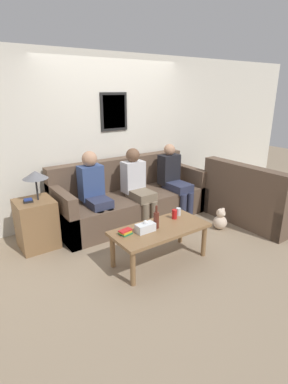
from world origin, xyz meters
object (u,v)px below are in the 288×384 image
(wine_bottle, at_px, (156,220))
(teddy_bear, at_px, (220,220))
(person_left, at_px, (94,190))
(person_right, at_px, (174,177))
(couch_side, at_px, (254,201))
(couch_main, at_px, (130,199))
(person_middle, at_px, (137,184))
(drinking_glass, at_px, (178,212))
(coffee_table, at_px, (160,232))

(wine_bottle, relative_size, teddy_bear, 0.86)
(person_left, distance_m, person_right, 1.44)
(teddy_bear, bearing_deg, couch_side, -5.95)
(couch_main, relative_size, person_middle, 2.10)
(drinking_glass, relative_size, person_left, 0.08)
(wine_bottle, height_order, person_middle, person_middle)
(couch_main, relative_size, coffee_table, 2.07)
(person_middle, bearing_deg, wine_bottle, -112.87)
(person_left, distance_m, teddy_bear, 1.97)
(person_left, relative_size, person_middle, 1.02)
(person_middle, distance_m, person_right, 0.74)
(person_left, bearing_deg, teddy_bear, -32.31)
(couch_main, distance_m, coffee_table, 1.41)
(drinking_glass, bearing_deg, person_right, 52.72)
(couch_main, xyz_separation_m, wine_bottle, (-0.46, -1.32, 0.24))
(coffee_table, relative_size, teddy_bear, 3.60)
(person_right, bearing_deg, couch_main, 163.09)
(person_right, bearing_deg, couch_side, -49.08)
(couch_side, height_order, person_middle, person_middle)
(couch_side, bearing_deg, teddy_bear, 84.05)
(wine_bottle, relative_size, person_right, 0.24)
(wine_bottle, distance_m, person_left, 1.21)
(coffee_table, height_order, teddy_bear, coffee_table)
(coffee_table, relative_size, wine_bottle, 4.19)
(wine_bottle, height_order, person_left, person_left)
(couch_side, distance_m, person_middle, 1.92)
(drinking_glass, height_order, teddy_bear, drinking_glass)
(couch_side, height_order, teddy_bear, couch_side)
(person_middle, xyz_separation_m, person_right, (0.74, -0.00, -0.02))
(drinking_glass, height_order, person_left, person_left)
(person_left, relative_size, person_right, 1.03)
(wine_bottle, bearing_deg, couch_main, 70.68)
(couch_main, height_order, person_right, person_right)
(person_left, height_order, person_middle, person_left)
(couch_side, relative_size, wine_bottle, 5.17)
(couch_side, relative_size, drinking_glass, 14.87)
(person_right, bearing_deg, coffee_table, -136.08)
(person_middle, bearing_deg, couch_main, 89.88)
(wine_bottle, xyz_separation_m, person_right, (1.20, 1.09, 0.07))
(drinking_glass, distance_m, person_right, 1.21)
(couch_side, bearing_deg, person_right, 40.92)
(person_left, relative_size, teddy_bear, 3.63)
(coffee_table, xyz_separation_m, person_left, (-0.27, 1.20, 0.27))
(couch_main, relative_size, drinking_glass, 25.00)
(couch_side, bearing_deg, couch_main, 52.68)
(coffee_table, xyz_separation_m, teddy_bear, (1.33, 0.19, -0.25))
(person_left, xyz_separation_m, person_middle, (0.69, -0.08, -0.02))
(drinking_glass, bearing_deg, person_middle, 90.68)
(drinking_glass, bearing_deg, couch_main, 90.53)
(couch_main, xyz_separation_m, person_middle, (-0.00, -0.22, 0.33))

